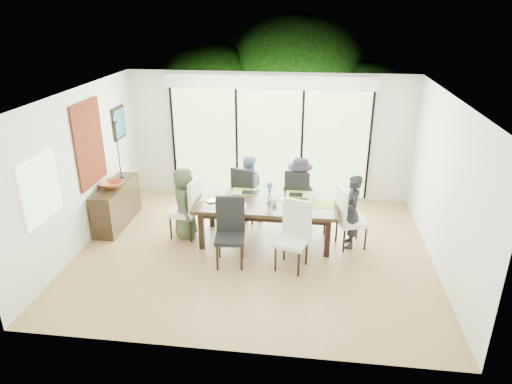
# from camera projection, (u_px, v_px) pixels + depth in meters

# --- Properties ---
(floor) EXTENTS (6.00, 5.00, 0.01)m
(floor) POSITION_uv_depth(u_px,v_px,m) (254.00, 251.00, 7.95)
(floor) COLOR brown
(floor) RESTS_ON ground
(ceiling) EXTENTS (6.00, 5.00, 0.01)m
(ceiling) POSITION_uv_depth(u_px,v_px,m) (254.00, 95.00, 6.90)
(ceiling) COLOR white
(ceiling) RESTS_ON wall_back
(wall_back) EXTENTS (6.00, 0.02, 2.70)m
(wall_back) POSITION_uv_depth(u_px,v_px,m) (269.00, 136.00, 9.72)
(wall_back) COLOR silver
(wall_back) RESTS_ON floor
(wall_front) EXTENTS (6.00, 0.02, 2.70)m
(wall_front) POSITION_uv_depth(u_px,v_px,m) (225.00, 257.00, 5.13)
(wall_front) COLOR white
(wall_front) RESTS_ON floor
(wall_left) EXTENTS (0.02, 5.00, 2.70)m
(wall_left) POSITION_uv_depth(u_px,v_px,m) (79.00, 170.00, 7.78)
(wall_left) COLOR beige
(wall_left) RESTS_ON floor
(wall_right) EXTENTS (0.02, 5.00, 2.70)m
(wall_right) POSITION_uv_depth(u_px,v_px,m) (446.00, 187.00, 7.08)
(wall_right) COLOR silver
(wall_right) RESTS_ON floor
(glass_doors) EXTENTS (4.20, 0.02, 2.30)m
(glass_doors) POSITION_uv_depth(u_px,v_px,m) (269.00, 144.00, 9.75)
(glass_doors) COLOR #598C3F
(glass_doors) RESTS_ON wall_back
(blinds_header) EXTENTS (4.40, 0.06, 0.28)m
(blinds_header) POSITION_uv_depth(u_px,v_px,m) (270.00, 82.00, 9.23)
(blinds_header) COLOR white
(blinds_header) RESTS_ON wall_back
(mullion_a) EXTENTS (0.05, 0.04, 2.30)m
(mullion_a) POSITION_uv_depth(u_px,v_px,m) (174.00, 140.00, 9.98)
(mullion_a) COLOR black
(mullion_a) RESTS_ON wall_back
(mullion_b) EXTENTS (0.05, 0.04, 2.30)m
(mullion_b) POSITION_uv_depth(u_px,v_px,m) (237.00, 143.00, 9.82)
(mullion_b) COLOR black
(mullion_b) RESTS_ON wall_back
(mullion_c) EXTENTS (0.05, 0.04, 2.30)m
(mullion_c) POSITION_uv_depth(u_px,v_px,m) (302.00, 145.00, 9.65)
(mullion_c) COLOR black
(mullion_c) RESTS_ON wall_back
(mullion_d) EXTENTS (0.05, 0.04, 2.30)m
(mullion_d) POSITION_uv_depth(u_px,v_px,m) (369.00, 147.00, 9.49)
(mullion_d) COLOR black
(mullion_d) RESTS_ON wall_back
(side_window) EXTENTS (0.02, 0.90, 1.00)m
(side_window) POSITION_uv_depth(u_px,v_px,m) (41.00, 189.00, 6.62)
(side_window) COLOR #8CAD7F
(side_window) RESTS_ON wall_left
(deck) EXTENTS (6.00, 1.80, 0.10)m
(deck) POSITION_uv_depth(u_px,v_px,m) (272.00, 182.00, 11.08)
(deck) COLOR brown
(deck) RESTS_ON ground
(rail_top) EXTENTS (6.00, 0.08, 0.06)m
(rail_top) POSITION_uv_depth(u_px,v_px,m) (276.00, 149.00, 11.58)
(rail_top) COLOR brown
(rail_top) RESTS_ON deck
(foliage_left) EXTENTS (3.20, 3.20, 3.20)m
(foliage_left) POSITION_uv_depth(u_px,v_px,m) (213.00, 104.00, 12.36)
(foliage_left) COLOR #14380F
(foliage_left) RESTS_ON ground
(foliage_mid) EXTENTS (4.00, 4.00, 4.00)m
(foliage_mid) POSITION_uv_depth(u_px,v_px,m) (296.00, 89.00, 12.51)
(foliage_mid) COLOR #14380F
(foliage_mid) RESTS_ON ground
(foliage_right) EXTENTS (2.80, 2.80, 2.80)m
(foliage_right) POSITION_uv_depth(u_px,v_px,m) (363.00, 117.00, 11.78)
(foliage_right) COLOR #14380F
(foliage_right) RESTS_ON ground
(foliage_far) EXTENTS (3.60, 3.60, 3.60)m
(foliage_far) POSITION_uv_depth(u_px,v_px,m) (263.00, 90.00, 13.34)
(foliage_far) COLOR #14380F
(foliage_far) RESTS_ON ground
(table_top) EXTENTS (2.46, 1.13, 0.06)m
(table_top) POSITION_uv_depth(u_px,v_px,m) (266.00, 203.00, 8.00)
(table_top) COLOR black
(table_top) RESTS_ON floor
(table_apron) EXTENTS (2.25, 0.92, 0.10)m
(table_apron) POSITION_uv_depth(u_px,v_px,m) (266.00, 208.00, 8.04)
(table_apron) COLOR black
(table_apron) RESTS_ON floor
(table_leg_fl) EXTENTS (0.09, 0.09, 0.71)m
(table_leg_fl) POSITION_uv_depth(u_px,v_px,m) (202.00, 230.00, 7.88)
(table_leg_fl) COLOR black
(table_leg_fl) RESTS_ON floor
(table_leg_fr) EXTENTS (0.09, 0.09, 0.71)m
(table_leg_fr) POSITION_uv_depth(u_px,v_px,m) (327.00, 238.00, 7.63)
(table_leg_fr) COLOR black
(table_leg_fr) RESTS_ON floor
(table_leg_bl) EXTENTS (0.09, 0.09, 0.71)m
(table_leg_bl) POSITION_uv_depth(u_px,v_px,m) (212.00, 209.00, 8.67)
(table_leg_bl) COLOR black
(table_leg_bl) RESTS_ON floor
(table_leg_br) EXTENTS (0.09, 0.09, 0.71)m
(table_leg_br) POSITION_uv_depth(u_px,v_px,m) (327.00, 216.00, 8.42)
(table_leg_br) COLOR black
(table_leg_br) RESTS_ON floor
(chair_left_end) EXTENTS (0.53, 0.53, 1.13)m
(chair_left_end) POSITION_uv_depth(u_px,v_px,m) (184.00, 208.00, 8.25)
(chair_left_end) COLOR white
(chair_left_end) RESTS_ON floor
(chair_right_end) EXTENTS (0.59, 0.59, 1.13)m
(chair_right_end) POSITION_uv_depth(u_px,v_px,m) (352.00, 217.00, 7.90)
(chair_right_end) COLOR white
(chair_right_end) RESTS_ON floor
(chair_far_left) EXTENTS (0.60, 0.60, 1.13)m
(chair_far_left) POSITION_uv_depth(u_px,v_px,m) (248.00, 192.00, 8.90)
(chair_far_left) COLOR black
(chair_far_left) RESTS_ON floor
(chair_far_right) EXTENTS (0.56, 0.56, 1.13)m
(chair_far_right) POSITION_uv_depth(u_px,v_px,m) (299.00, 195.00, 8.78)
(chair_far_right) COLOR black
(chair_far_right) RESTS_ON floor
(chair_near_left) EXTENTS (0.52, 0.52, 1.13)m
(chair_near_left) POSITION_uv_depth(u_px,v_px,m) (230.00, 233.00, 7.33)
(chair_near_left) COLOR black
(chair_near_left) RESTS_ON floor
(chair_near_right) EXTENTS (0.59, 0.59, 1.13)m
(chair_near_right) POSITION_uv_depth(u_px,v_px,m) (292.00, 237.00, 7.22)
(chair_near_right) COLOR silver
(chair_near_right) RESTS_ON floor
(person_left_end) EXTENTS (0.49, 0.67, 1.32)m
(person_left_end) POSITION_uv_depth(u_px,v_px,m) (185.00, 203.00, 8.21)
(person_left_end) COLOR #3A4930
(person_left_end) RESTS_ON floor
(person_right_end) EXTENTS (0.45, 0.65, 1.32)m
(person_right_end) POSITION_uv_depth(u_px,v_px,m) (352.00, 212.00, 7.86)
(person_right_end) COLOR black
(person_right_end) RESTS_ON floor
(person_far_left) EXTENTS (0.67, 0.49, 1.32)m
(person_far_left) POSITION_uv_depth(u_px,v_px,m) (248.00, 188.00, 8.85)
(person_far_left) COLOR #768AAA
(person_far_left) RESTS_ON floor
(person_far_right) EXTENTS (0.69, 0.52, 1.32)m
(person_far_right) POSITION_uv_depth(u_px,v_px,m) (299.00, 191.00, 8.73)
(person_far_right) COLOR black
(person_far_right) RESTS_ON floor
(placemat_left) EXTENTS (0.45, 0.33, 0.01)m
(placemat_left) POSITION_uv_depth(u_px,v_px,m) (213.00, 199.00, 8.10)
(placemat_left) COLOR olive
(placemat_left) RESTS_ON table_top
(placemat_right) EXTENTS (0.45, 0.33, 0.01)m
(placemat_right) POSITION_uv_depth(u_px,v_px,m) (321.00, 204.00, 7.88)
(placemat_right) COLOR olive
(placemat_right) RESTS_ON table_top
(placemat_far_l) EXTENTS (0.45, 0.33, 0.01)m
(placemat_far_l) POSITION_uv_depth(u_px,v_px,m) (244.00, 191.00, 8.41)
(placemat_far_l) COLOR #88B842
(placemat_far_l) RESTS_ON table_top
(placemat_far_r) EXTENTS (0.45, 0.33, 0.01)m
(placemat_far_r) POSITION_uv_depth(u_px,v_px,m) (299.00, 194.00, 8.29)
(placemat_far_r) COLOR #92A33A
(placemat_far_r) RESTS_ON table_top
(placemat_paper) EXTENTS (0.45, 0.33, 0.01)m
(placemat_paper) POSITION_uv_depth(u_px,v_px,m) (233.00, 207.00, 7.78)
(placemat_paper) COLOR white
(placemat_paper) RESTS_ON table_top
(tablet_far_l) EXTENTS (0.27, 0.18, 0.01)m
(tablet_far_l) POSITION_uv_depth(u_px,v_px,m) (249.00, 192.00, 8.35)
(tablet_far_l) COLOR black
(tablet_far_l) RESTS_ON table_top
(tablet_far_r) EXTENTS (0.25, 0.17, 0.01)m
(tablet_far_r) POSITION_uv_depth(u_px,v_px,m) (296.00, 195.00, 8.25)
(tablet_far_r) COLOR black
(tablet_far_r) RESTS_ON table_top
(papers) EXTENTS (0.31, 0.23, 0.00)m
(papers) POSITION_uv_depth(u_px,v_px,m) (306.00, 205.00, 7.86)
(papers) COLOR white
(papers) RESTS_ON table_top
(platter_base) EXTENTS (0.27, 0.27, 0.02)m
(platter_base) POSITION_uv_depth(u_px,v_px,m) (232.00, 206.00, 7.77)
(platter_base) COLOR white
(platter_base) RESTS_ON table_top
(platter_snacks) EXTENTS (0.20, 0.20, 0.01)m
(platter_snacks) POSITION_uv_depth(u_px,v_px,m) (232.00, 205.00, 7.77)
(platter_snacks) COLOR #DE5B1A
(platter_snacks) RESTS_ON table_top
(vase) EXTENTS (0.08, 0.08, 0.12)m
(vase) POSITION_uv_depth(u_px,v_px,m) (270.00, 197.00, 8.01)
(vase) COLOR silver
(vase) RESTS_ON table_top
(hyacinth_stems) EXTENTS (0.04, 0.04, 0.16)m
(hyacinth_stems) POSITION_uv_depth(u_px,v_px,m) (270.00, 191.00, 7.96)
(hyacinth_stems) COLOR #337226
(hyacinth_stems) RESTS_ON table_top
(hyacinth_blooms) EXTENTS (0.11, 0.11, 0.11)m
(hyacinth_blooms) POSITION_uv_depth(u_px,v_px,m) (270.00, 186.00, 7.92)
(hyacinth_blooms) COLOR #4C5ABE
(hyacinth_blooms) RESTS_ON table_top
(laptop) EXTENTS (0.40, 0.39, 0.03)m
(laptop) POSITION_uv_depth(u_px,v_px,m) (218.00, 201.00, 7.99)
(laptop) COLOR silver
(laptop) RESTS_ON table_top
(cup_a) EXTENTS (0.18, 0.18, 0.10)m
(cup_a) POSITION_uv_depth(u_px,v_px,m) (229.00, 194.00, 8.19)
(cup_a) COLOR white
(cup_a) RESTS_ON table_top
(cup_b) EXTENTS (0.14, 0.14, 0.09)m
(cup_b) POSITION_uv_depth(u_px,v_px,m) (274.00, 202.00, 7.86)
(cup_b) COLOR white
(cup_b) RESTS_ON table_top
(cup_c) EXTENTS (0.16, 0.16, 0.10)m
(cup_c) POSITION_uv_depth(u_px,v_px,m) (312.00, 199.00, 7.97)
(cup_c) COLOR white
(cup_c) RESTS_ON table_top
(book) EXTENTS (0.25, 0.28, 0.02)m
(book) POSITION_uv_depth(u_px,v_px,m) (281.00, 201.00, 8.00)
(book) COLOR white
(book) RESTS_ON table_top
(sideboard) EXTENTS (0.40, 1.43, 0.80)m
(sideboard) POSITION_uv_depth(u_px,v_px,m) (117.00, 205.00, 8.76)
(sideboard) COLOR black
(sideboard) RESTS_ON floor
(bowl) EXTENTS (0.43, 0.43, 0.10)m
(bowl) POSITION_uv_depth(u_px,v_px,m) (112.00, 185.00, 8.49)
(bowl) COLOR brown
(bowl) RESTS_ON sideboard
(candlestick_base) EXTENTS (0.09, 0.09, 0.04)m
(candlestick_base) POSITION_uv_depth(u_px,v_px,m) (121.00, 178.00, 8.92)
(candlestick_base) COLOR black
(candlestick_base) RESTS_ON sideboard
(candlestick_shaft) EXTENTS (0.02, 0.02, 1.12)m
(candlestick_shaft) POSITION_uv_depth(u_px,v_px,m) (118.00, 150.00, 8.70)
(candlestick_shaft) COLOR black
(candlestick_shaft) RESTS_ON sideboard
(candlestick_pan) EXTENTS (0.09, 0.09, 0.03)m
(candlestick_pan) POSITION_uv_depth(u_px,v_px,m) (115.00, 122.00, 8.49)
(candlestick_pan) COLOR black
(candlestick_pan) RESTS_ON sideboard
(candle) EXTENTS (0.03, 0.03, 0.09)m
(candle) POSITION_uv_depth(u_px,v_px,m) (114.00, 119.00, 8.47)
(candle) COLOR silver
(candle) RESTS_ON sideboard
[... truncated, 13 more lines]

